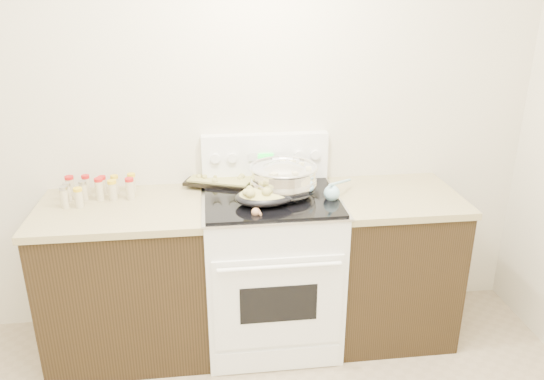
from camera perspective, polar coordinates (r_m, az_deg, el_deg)
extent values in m
cube|color=beige|center=(3.18, -7.25, 8.26)|extent=(4.00, 0.05, 2.70)
cube|color=black|center=(3.23, -15.11, -9.56)|extent=(0.90, 0.64, 0.88)
cube|color=olive|center=(3.03, -15.94, -2.05)|extent=(0.93, 0.67, 0.04)
cube|color=black|center=(3.37, 12.42, -7.98)|extent=(0.70, 0.64, 0.88)
cube|color=olive|center=(3.17, 13.07, -0.70)|extent=(0.73, 0.67, 0.04)
cube|color=white|center=(3.19, -0.11, -8.73)|extent=(0.76, 0.66, 0.92)
cube|color=white|center=(2.91, 0.70, -12.11)|extent=(0.70, 0.01, 0.55)
cube|color=black|center=(2.91, 0.72, -12.18)|extent=(0.42, 0.01, 0.22)
cylinder|color=white|center=(2.75, 0.84, -8.30)|extent=(0.65, 0.02, 0.02)
cube|color=white|center=(3.14, 0.67, -17.81)|extent=(0.70, 0.01, 0.14)
cube|color=silver|center=(2.99, -0.12, -0.97)|extent=(0.78, 0.68, 0.01)
cube|color=black|center=(2.98, -0.12, -0.76)|extent=(0.74, 0.64, 0.01)
cube|color=white|center=(3.21, -0.76, 3.63)|extent=(0.76, 0.07, 0.28)
cylinder|color=white|center=(3.14, -6.12, 3.39)|extent=(0.06, 0.02, 0.06)
cylinder|color=white|center=(3.14, -4.29, 3.47)|extent=(0.06, 0.02, 0.06)
cylinder|color=white|center=(3.19, 2.92, 3.74)|extent=(0.06, 0.02, 0.06)
cylinder|color=white|center=(3.20, 4.69, 3.80)|extent=(0.06, 0.02, 0.06)
cube|color=#19E533|center=(3.16, -0.67, 3.64)|extent=(0.09, 0.00, 0.04)
cube|color=silver|center=(3.15, -2.12, 3.57)|extent=(0.05, 0.00, 0.05)
cube|color=silver|center=(3.17, 0.77, 3.68)|extent=(0.05, 0.00, 0.05)
ellipsoid|color=silver|center=(2.97, 1.23, 0.83)|extent=(0.42, 0.42, 0.23)
cylinder|color=silver|center=(3.00, 1.22, -0.42)|extent=(0.21, 0.21, 0.01)
torus|color=silver|center=(2.94, 1.25, 2.48)|extent=(0.39, 0.39, 0.02)
cylinder|color=silver|center=(2.96, 1.24, 1.27)|extent=(0.36, 0.36, 0.13)
cylinder|color=brown|center=(2.94, 1.25, 2.26)|extent=(0.34, 0.34, 0.00)
cube|color=#C1BA8E|center=(3.04, 2.25, 3.01)|extent=(0.04, 0.04, 0.02)
cube|color=#C1BA8E|center=(2.94, 2.40, 2.36)|extent=(0.04, 0.04, 0.02)
cube|color=#C1BA8E|center=(2.89, 2.23, 2.00)|extent=(0.03, 0.03, 0.02)
cube|color=#C1BA8E|center=(3.00, 3.22, 2.73)|extent=(0.03, 0.03, 0.03)
cube|color=#C1BA8E|center=(2.87, 2.06, 1.88)|extent=(0.04, 0.04, 0.02)
cube|color=#C1BA8E|center=(2.98, 2.90, 2.58)|extent=(0.03, 0.03, 0.02)
cube|color=#C1BA8E|center=(2.95, -0.12, 2.43)|extent=(0.05, 0.05, 0.03)
cube|color=#C1BA8E|center=(2.85, 2.52, 1.69)|extent=(0.04, 0.04, 0.02)
cube|color=#C1BA8E|center=(2.93, 3.96, 2.22)|extent=(0.03, 0.03, 0.03)
cube|color=#C1BA8E|center=(2.82, 0.16, 1.52)|extent=(0.05, 0.05, 0.03)
cube|color=#C1BA8E|center=(2.99, 1.05, 2.66)|extent=(0.04, 0.04, 0.03)
cube|color=#C1BA8E|center=(3.03, 1.16, 2.96)|extent=(0.03, 0.03, 0.03)
cube|color=#C1BA8E|center=(2.89, 0.77, 2.01)|extent=(0.04, 0.04, 0.03)
cube|color=#C1BA8E|center=(2.93, 0.26, 2.30)|extent=(0.04, 0.04, 0.03)
ellipsoid|color=black|center=(2.87, -0.61, -0.69)|extent=(0.38, 0.29, 0.08)
ellipsoid|color=tan|center=(2.87, -0.61, -0.46)|extent=(0.34, 0.26, 0.06)
sphere|color=tan|center=(2.81, -0.59, -0.25)|extent=(0.05, 0.05, 0.05)
sphere|color=tan|center=(2.92, -1.61, 0.72)|extent=(0.04, 0.04, 0.04)
sphere|color=tan|center=(2.89, 1.20, 0.50)|extent=(0.05, 0.05, 0.05)
sphere|color=tan|center=(2.89, -0.29, 0.36)|extent=(0.05, 0.05, 0.05)
sphere|color=tan|center=(2.78, -2.33, -0.38)|extent=(0.05, 0.05, 0.05)
sphere|color=tan|center=(2.79, -0.59, -0.23)|extent=(0.05, 0.05, 0.05)
sphere|color=tan|center=(2.84, -2.42, 0.12)|extent=(0.04, 0.04, 0.04)
sphere|color=tan|center=(2.80, -2.79, -0.26)|extent=(0.04, 0.04, 0.04)
cube|color=black|center=(3.22, -5.29, 1.16)|extent=(0.49, 0.42, 0.02)
cube|color=tan|center=(3.22, -5.30, 1.36)|extent=(0.43, 0.36, 0.02)
sphere|color=tan|center=(3.21, -7.87, 1.43)|extent=(0.03, 0.03, 0.03)
sphere|color=tan|center=(3.28, -6.06, 1.90)|extent=(0.04, 0.04, 0.04)
sphere|color=tan|center=(3.21, -6.10, 1.48)|extent=(0.03, 0.03, 0.03)
sphere|color=tan|center=(3.21, -6.14, 1.51)|extent=(0.04, 0.04, 0.04)
sphere|color=tan|center=(3.21, -5.77, 1.62)|extent=(0.04, 0.04, 0.04)
sphere|color=tan|center=(3.13, -6.17, 0.98)|extent=(0.04, 0.04, 0.04)
sphere|color=tan|center=(3.19, -7.26, 1.42)|extent=(0.03, 0.03, 0.03)
sphere|color=tan|center=(3.18, -3.25, 1.48)|extent=(0.04, 0.04, 0.04)
sphere|color=tan|center=(3.24, -6.24, 1.74)|extent=(0.04, 0.04, 0.04)
sphere|color=tan|center=(3.16, -3.44, 1.27)|extent=(0.04, 0.04, 0.04)
cylinder|color=#B17851|center=(2.85, -1.78, -1.56)|extent=(0.04, 0.28, 0.01)
sphere|color=#B17851|center=(2.75, -1.79, -2.38)|extent=(0.04, 0.04, 0.04)
sphere|color=#8CBDD1|center=(2.95, 6.45, -0.33)|extent=(0.09, 0.09, 0.09)
cylinder|color=#8CBDD1|center=(3.03, 7.34, 0.82)|extent=(0.19, 0.24, 0.08)
cylinder|color=#BFB28C|center=(3.26, -20.87, 0.30)|extent=(0.05, 0.05, 0.10)
cylinder|color=#B21414|center=(3.24, -21.00, 1.25)|extent=(0.05, 0.05, 0.02)
cylinder|color=#BFB28C|center=(3.23, -19.32, 0.37)|extent=(0.04, 0.04, 0.10)
cylinder|color=#B21414|center=(3.21, -19.45, 1.36)|extent=(0.05, 0.05, 0.02)
cylinder|color=#BFB28C|center=(3.22, -17.75, 0.37)|extent=(0.04, 0.04, 0.09)
cylinder|color=#B21414|center=(3.20, -17.85, 1.27)|extent=(0.05, 0.05, 0.02)
cylinder|color=#BFB28C|center=(3.20, -16.52, 0.42)|extent=(0.04, 0.04, 0.09)
cylinder|color=gold|center=(3.18, -16.62, 1.36)|extent=(0.04, 0.04, 0.02)
cylinder|color=#BFB28C|center=(3.19, -14.81, 0.59)|extent=(0.04, 0.04, 0.10)
cylinder|color=gold|center=(3.17, -14.91, 1.56)|extent=(0.05, 0.05, 0.02)
cylinder|color=#BFB28C|center=(3.17, -21.11, -0.37)|extent=(0.04, 0.04, 0.09)
cylinder|color=#B2B2B7|center=(3.15, -21.23, 0.55)|extent=(0.04, 0.04, 0.02)
cylinder|color=#BFB28C|center=(3.15, -19.60, -0.24)|extent=(0.04, 0.04, 0.10)
cylinder|color=#B2B2B7|center=(3.13, -19.73, 0.75)|extent=(0.04, 0.04, 0.02)
cylinder|color=#BFB28C|center=(3.12, -18.05, -0.07)|extent=(0.05, 0.05, 0.11)
cylinder|color=#B21414|center=(3.10, -18.19, 1.05)|extent=(0.05, 0.05, 0.02)
cylinder|color=#BFB28C|center=(3.10, -16.75, -0.17)|extent=(0.05, 0.05, 0.10)
cylinder|color=gold|center=(3.08, -16.86, 0.84)|extent=(0.05, 0.05, 0.02)
cylinder|color=#BFB28C|center=(3.09, -15.01, -0.01)|extent=(0.05, 0.05, 0.11)
cylinder|color=#B21414|center=(3.07, -15.12, 1.08)|extent=(0.05, 0.05, 0.02)
cylinder|color=#BFB28C|center=(3.08, -21.40, -0.87)|extent=(0.04, 0.04, 0.10)
cylinder|color=#B2B2B7|center=(3.06, -21.55, 0.19)|extent=(0.04, 0.04, 0.02)
cylinder|color=#BFB28C|center=(3.06, -20.05, -0.94)|extent=(0.04, 0.04, 0.10)
cylinder|color=gold|center=(3.04, -20.19, 0.05)|extent=(0.05, 0.05, 0.02)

